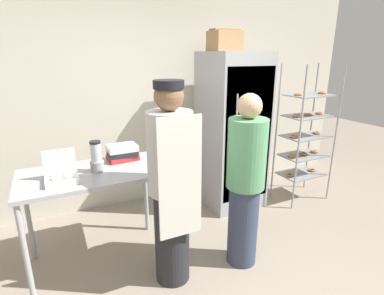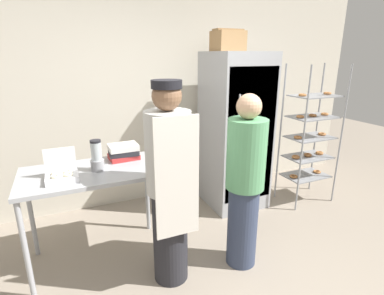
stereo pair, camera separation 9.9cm
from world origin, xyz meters
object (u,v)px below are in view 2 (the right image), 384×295
(baking_rack, at_px, (310,137))
(blender_pitcher, at_px, (97,157))
(refrigerator, at_px, (235,132))
(binder_stack, at_px, (123,152))
(donut_box, at_px, (62,175))
(cardboard_storage_box, at_px, (228,41))
(person_baker, at_px, (169,184))
(person_customer, at_px, (245,183))

(baking_rack, relative_size, blender_pitcher, 6.42)
(refrigerator, xyz_separation_m, binder_stack, (-1.48, -0.31, 0.02))
(donut_box, distance_m, cardboard_storage_box, 2.32)
(refrigerator, bearing_deg, cardboard_storage_box, 166.45)
(donut_box, relative_size, person_baker, 0.15)
(refrigerator, xyz_separation_m, baking_rack, (0.94, -0.34, -0.09))
(person_baker, bearing_deg, cardboard_storage_box, 43.53)
(binder_stack, distance_m, person_baker, 0.77)
(binder_stack, xyz_separation_m, cardboard_storage_box, (1.35, 0.34, 1.08))
(binder_stack, distance_m, person_customer, 1.22)
(refrigerator, relative_size, binder_stack, 6.65)
(baking_rack, bearing_deg, binder_stack, 179.24)
(cardboard_storage_box, bearing_deg, donut_box, -160.88)
(binder_stack, distance_m, cardboard_storage_box, 1.76)
(baking_rack, bearing_deg, donut_box, -174.38)
(person_customer, bearing_deg, refrigerator, 62.72)
(baking_rack, xyz_separation_m, donut_box, (-2.99, -0.29, 0.08))
(donut_box, relative_size, person_customer, 0.16)
(cardboard_storage_box, bearing_deg, baking_rack, -19.32)
(cardboard_storage_box, relative_size, person_baker, 0.20)
(blender_pitcher, xyz_separation_m, binder_stack, (0.28, 0.22, -0.05))
(donut_box, bearing_deg, person_baker, -27.14)
(baking_rack, height_order, blender_pitcher, baking_rack)
(person_customer, bearing_deg, donut_box, 162.01)
(refrigerator, relative_size, baking_rack, 1.08)
(refrigerator, distance_m, donut_box, 2.15)
(baking_rack, xyz_separation_m, binder_stack, (-2.42, 0.03, 0.11))
(refrigerator, height_order, binder_stack, refrigerator)
(refrigerator, xyz_separation_m, person_baker, (-1.26, -1.04, -0.07))
(cardboard_storage_box, distance_m, person_customer, 1.75)
(person_customer, bearing_deg, cardboard_storage_box, 68.75)
(binder_stack, bearing_deg, person_customer, -41.74)
(blender_pitcher, height_order, binder_stack, blender_pitcher)
(person_baker, bearing_deg, binder_stack, 106.62)
(donut_box, height_order, cardboard_storage_box, cardboard_storage_box)
(baking_rack, relative_size, person_customer, 1.12)
(cardboard_storage_box, height_order, person_customer, cardboard_storage_box)
(refrigerator, height_order, cardboard_storage_box, cardboard_storage_box)
(donut_box, xyz_separation_m, blender_pitcher, (0.30, 0.11, 0.08))
(cardboard_storage_box, distance_m, person_baker, 1.95)
(baking_rack, bearing_deg, person_customer, -152.87)
(blender_pitcher, bearing_deg, donut_box, -159.77)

